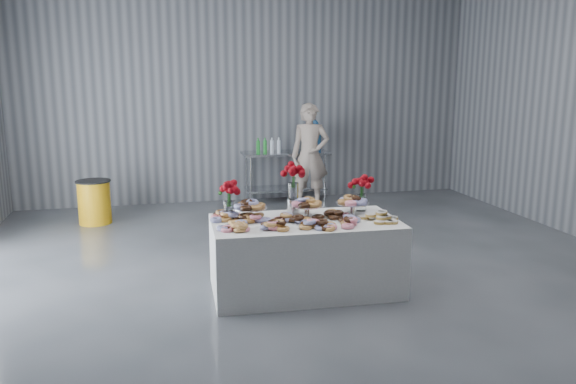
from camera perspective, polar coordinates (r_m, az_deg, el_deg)
The scene contains 16 objects.
ground at distance 6.03m, azimuth 3.57°, elevation -9.70°, with size 9.00×9.00×0.00m, color #383B3F.
room_walls at distance 5.62m, azimuth 0.93°, elevation 16.20°, with size 8.04×9.04×4.02m.
display_table at distance 5.84m, azimuth 1.74°, elevation -6.47°, with size 1.90×1.00×0.75m, color white.
prep_table at distance 9.85m, azimuth -0.27°, elevation 2.49°, with size 1.50×0.60×0.90m.
donut_mounds at distance 5.68m, azimuth 1.90°, elevation -2.60°, with size 1.80×0.80×0.09m, color #D1924C, non-canonical shape.
cake_stand_left at distance 5.75m, azimuth -3.92°, elevation -1.46°, with size 0.36×0.36×0.17m.
cake_stand_mid at distance 5.86m, azimuth 1.91°, elevation -1.20°, with size 0.36×0.36×0.17m.
cake_stand_right at distance 5.99m, azimuth 6.57°, elevation -0.98°, with size 0.36×0.36×0.17m.
danish_pile at distance 5.80m, azimuth 9.34°, elevation -2.35°, with size 0.48×0.48×0.11m, color silver, non-canonical shape.
bouquet_left at distance 5.80m, azimuth -6.03°, elevation 0.18°, with size 0.26×0.26×0.42m.
bouquet_right at distance 6.14m, azimuth 7.51°, elevation 0.80°, with size 0.26×0.26×0.42m.
bouquet_center at distance 5.98m, azimuth 0.56°, elevation 1.41°, with size 0.26×0.26×0.57m.
water_jug at distance 9.90m, azimuth 2.56°, elevation 5.63°, with size 0.28×0.28×0.55m.
drink_bottles at distance 9.62m, azimuth -2.00°, elevation 4.77°, with size 0.54×0.08×0.27m, color #268C33, non-canonical shape.
person at distance 9.45m, azimuth 2.24°, elevation 3.69°, with size 0.64×0.42×1.76m, color #CC8C93.
trash_barrel at distance 8.96m, azimuth -19.07°, elevation -0.96°, with size 0.51×0.51×0.66m.
Camera 1 is at (-1.67, -5.36, 2.20)m, focal length 35.00 mm.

